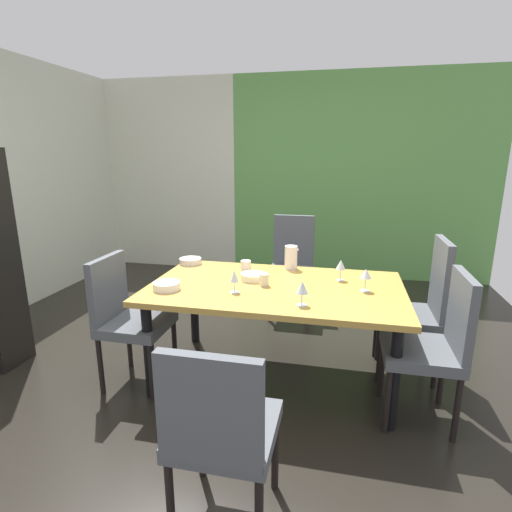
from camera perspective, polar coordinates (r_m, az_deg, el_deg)
ground_plane at (r=3.18m, az=-3.75°, el=-16.48°), size 5.29×5.62×0.02m
back_panel_interior at (r=5.91m, az=-12.31°, el=11.09°), size 1.95×0.10×2.61m
garden_window_panel at (r=5.39m, az=14.71°, el=10.64°), size 3.34×0.10×2.61m
dining_table at (r=2.86m, az=2.79°, el=-5.63°), size 1.77×1.05×0.72m
chair_head_far at (r=4.11m, az=5.16°, el=-0.72°), size 0.44×0.45×1.01m
chair_head_near at (r=1.81m, az=-5.14°, el=-23.22°), size 0.44×0.44×0.92m
chair_left_near at (r=2.99m, az=-18.08°, el=-7.84°), size 0.44×0.44×0.93m
chair_right_near at (r=2.67m, az=24.29°, el=-11.01°), size 0.44×0.44×0.96m
chair_right_far at (r=3.17m, az=22.50°, el=-6.27°), size 0.44×0.44×1.04m
wine_glass_near_window at (r=2.45m, az=6.61°, el=-4.57°), size 0.07×0.07×0.16m
wine_glass_rear at (r=2.97m, az=12.01°, el=-1.29°), size 0.07×0.07×0.16m
wine_glass_right at (r=2.66m, az=-3.12°, el=-3.00°), size 0.06×0.06×0.16m
wine_glass_south at (r=2.78m, az=15.42°, el=-2.56°), size 0.07×0.07×0.16m
serving_bowl_front at (r=2.94m, az=-0.39°, el=-2.96°), size 0.19×0.19×0.05m
serving_bowl_near_shelf at (r=3.41m, az=-9.35°, el=-0.71°), size 0.19×0.19×0.05m
serving_bowl_center at (r=2.80m, az=-12.64°, el=-4.18°), size 0.18×0.18×0.05m
cup_west at (r=3.20m, az=-1.47°, el=-1.29°), size 0.08×0.08×0.07m
cup_corner at (r=2.81m, az=1.18°, el=-3.42°), size 0.07×0.07×0.09m
pitcher_left at (r=3.21m, az=5.03°, el=-0.17°), size 0.11×0.10×0.19m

